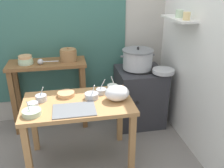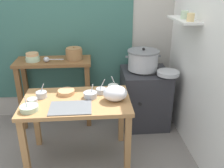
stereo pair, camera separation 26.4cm
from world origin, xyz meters
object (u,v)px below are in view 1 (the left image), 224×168
at_px(prep_bowl_0, 101,91).
at_px(prep_bowl_1, 66,94).
at_px(back_shelf_table, 48,79).
at_px(prep_bowl_2, 32,112).
at_px(wide_pan, 163,71).
at_px(steamer_pot, 138,59).
at_px(clay_pot, 68,55).
at_px(stove_block, 139,96).
at_px(bowl_stack_enamel, 25,60).
at_px(serving_tray, 74,110).
at_px(prep_bowl_4, 41,98).
at_px(prep_table, 78,111).
at_px(prep_bowl_3, 92,96).
at_px(plastic_bag, 117,93).
at_px(prep_bowl_5, 112,87).
at_px(prep_bowl_6, 33,105).
at_px(ladle, 41,62).

xyz_separation_m(prep_bowl_0, prep_bowl_1, (-0.37, 0.01, -0.01)).
height_order(back_shelf_table, prep_bowl_2, back_shelf_table).
bearing_deg(back_shelf_table, wide_pan, -13.22).
distance_m(steamer_pot, clay_pot, 0.88).
distance_m(stove_block, bowl_stack_enamel, 1.54).
xyz_separation_m(back_shelf_table, bowl_stack_enamel, (-0.24, -0.02, 0.27)).
distance_m(serving_tray, prep_bowl_4, 0.41).
bearing_deg(prep_table, prep_bowl_3, 16.75).
relative_size(plastic_bag, prep_bowl_1, 1.39).
distance_m(prep_table, wide_pan, 1.20).
bearing_deg(steamer_pot, prep_bowl_5, -132.47).
xyz_separation_m(prep_bowl_2, prep_bowl_4, (0.07, 0.27, 0.01)).
bearing_deg(prep_bowl_6, prep_bowl_3, 7.41).
bearing_deg(prep_bowl_6, clay_pot, 65.64).
relative_size(bowl_stack_enamel, prep_bowl_2, 1.03).
height_order(prep_table, ladle, ladle).
bearing_deg(serving_tray, prep_bowl_0, 45.91).
xyz_separation_m(serving_tray, prep_bowl_6, (-0.39, 0.14, 0.02)).
xyz_separation_m(prep_bowl_0, prep_bowl_2, (-0.69, -0.33, -0.00)).
distance_m(bowl_stack_enamel, prep_bowl_2, 0.99).
bearing_deg(stove_block, prep_bowl_6, -151.42).
bearing_deg(prep_bowl_6, bowl_stack_enamel, 99.86).
height_order(prep_bowl_3, prep_bowl_4, prep_bowl_3).
relative_size(clay_pot, prep_bowl_5, 1.25).
xyz_separation_m(steamer_pot, prep_bowl_3, (-0.68, -0.65, -0.15)).
height_order(wide_pan, prep_bowl_6, wide_pan).
bearing_deg(steamer_pot, prep_bowl_0, -135.68).
height_order(serving_tray, prep_bowl_5, prep_bowl_5).
xyz_separation_m(stove_block, wide_pan, (0.23, -0.20, 0.42)).
relative_size(clay_pot, bowl_stack_enamel, 1.19).
bearing_deg(prep_bowl_5, prep_bowl_6, -162.35).
distance_m(serving_tray, prep_bowl_0, 0.44).
xyz_separation_m(prep_table, bowl_stack_enamel, (-0.57, 0.78, 0.34)).
height_order(stove_block, prep_bowl_0, prep_bowl_0).
distance_m(prep_bowl_4, prep_bowl_6, 0.14).
height_order(plastic_bag, prep_bowl_1, plastic_bag).
relative_size(plastic_bag, prep_bowl_6, 2.40).
distance_m(prep_bowl_0, prep_bowl_2, 0.76).
distance_m(prep_table, serving_tray, 0.21).
bearing_deg(prep_bowl_6, wide_pan, 18.24).
xyz_separation_m(serving_tray, prep_bowl_2, (-0.38, -0.01, 0.02)).
xyz_separation_m(plastic_bag, prep_bowl_5, (0.00, 0.27, -0.05)).
bearing_deg(clay_pot, prep_bowl_3, -75.39).
distance_m(back_shelf_table, plastic_bag, 1.11).
relative_size(plastic_bag, prep_bowl_4, 1.68).
bearing_deg(ladle, serving_tray, -69.16).
distance_m(clay_pot, wide_pan, 1.20).
bearing_deg(prep_table, serving_tray, -104.79).
bearing_deg(back_shelf_table, prep_bowl_1, -71.77).
height_order(wide_pan, prep_bowl_5, prep_bowl_5).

